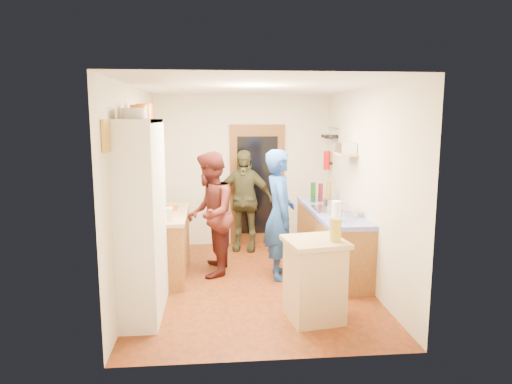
{
  "coord_description": "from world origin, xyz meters",
  "views": [
    {
      "loc": [
        -0.49,
        -5.88,
        2.21
      ],
      "look_at": [
        0.06,
        0.15,
        1.23
      ],
      "focal_mm": 32.0,
      "sensor_mm": 36.0,
      "label": 1
    }
  ],
  "objects": [
    {
      "name": "island_top",
      "position": [
        0.59,
        -1.16,
        0.89
      ],
      "size": [
        0.72,
        0.72,
        0.05
      ],
      "primitive_type": "cube",
      "rotation": [
        0.0,
        0.0,
        0.17
      ],
      "color": "tan",
      "rests_on": "island_base"
    },
    {
      "name": "wall_right",
      "position": [
        1.51,
        0.0,
        1.3
      ],
      "size": [
        0.02,
        4.0,
        2.6
      ],
      "primitive_type": "cube",
      "color": "beige",
      "rests_on": "ground"
    },
    {
      "name": "orange_bowl",
      "position": [
        -1.12,
        0.62,
        0.94
      ],
      "size": [
        0.19,
        0.19,
        0.08
      ],
      "primitive_type": "cylinder",
      "rotation": [
        0.0,
        0.0,
        -0.02
      ],
      "color": "orange",
      "rests_on": "left_counter_top"
    },
    {
      "name": "orange_pot_b",
      "position": [
        -1.3,
        -0.39,
        2.29
      ],
      "size": [
        0.2,
        0.2,
        0.17
      ],
      "primitive_type": "cylinder",
      "color": "orange",
      "rests_on": "hutch_top_shelf"
    },
    {
      "name": "bottle_b",
      "position": [
        1.18,
        1.13,
        1.04
      ],
      "size": [
        0.09,
        0.09,
        0.29
      ],
      "primitive_type": "cylinder",
      "rotation": [
        0.0,
        0.0,
        -0.25
      ],
      "color": "#591419",
      "rests_on": "right_counter_top"
    },
    {
      "name": "left_counter_base",
      "position": [
        -1.2,
        0.45,
        0.42
      ],
      "size": [
        0.6,
        1.4,
        0.85
      ],
      "primitive_type": "cube",
      "color": "olive",
      "rests_on": "ground"
    },
    {
      "name": "bottle_a",
      "position": [
        1.05,
        1.09,
        1.06
      ],
      "size": [
        0.09,
        0.09,
        0.31
      ],
      "primitive_type": "cylinder",
      "rotation": [
        0.0,
        0.0,
        -0.11
      ],
      "color": "#143F14",
      "rests_on": "right_counter_top"
    },
    {
      "name": "wall_back",
      "position": [
        0.0,
        2.01,
        1.3
      ],
      "size": [
        3.0,
        0.02,
        2.6
      ],
      "primitive_type": "cube",
      "color": "beige",
      "rests_on": "ground"
    },
    {
      "name": "orange_pot_a",
      "position": [
        -1.3,
        -0.75,
        2.28
      ],
      "size": [
        0.19,
        0.19,
        0.15
      ],
      "primitive_type": "cylinder",
      "color": "orange",
      "rests_on": "hutch_top_shelf"
    },
    {
      "name": "oil_jar",
      "position": [
        0.78,
        -1.25,
        1.03
      ],
      "size": [
        0.14,
        0.14,
        0.25
      ],
      "primitive_type": "cylinder",
      "rotation": [
        0.0,
        0.0,
        0.17
      ],
      "color": "#AD9E2D",
      "rests_on": "island_top"
    },
    {
      "name": "hutch_body",
      "position": [
        -1.3,
        -0.8,
        1.1
      ],
      "size": [
        0.4,
        1.2,
        2.2
      ],
      "primitive_type": "cube",
      "color": "white",
      "rests_on": "ground"
    },
    {
      "name": "ceiling",
      "position": [
        0.0,
        0.0,
        2.61
      ],
      "size": [
        3.0,
        4.0,
        0.02
      ],
      "primitive_type": "cube",
      "color": "silver",
      "rests_on": "ground"
    },
    {
      "name": "wall_shelf",
      "position": [
        1.37,
        0.45,
        1.7
      ],
      "size": [
        0.26,
        0.42,
        0.03
      ],
      "primitive_type": "cube",
      "color": "tan",
      "rests_on": "wall_right"
    },
    {
      "name": "mixing_bowl",
      "position": [
        1.3,
        -0.02,
        0.95
      ],
      "size": [
        0.3,
        0.3,
        0.11
      ],
      "primitive_type": "cylinder",
      "rotation": [
        0.0,
        0.0,
        0.08
      ],
      "color": "silver",
      "rests_on": "right_counter_top"
    },
    {
      "name": "kettle",
      "position": [
        -1.25,
        0.26,
        1.0
      ],
      "size": [
        0.22,
        0.22,
        0.2
      ],
      "primitive_type": "cylinder",
      "rotation": [
        0.0,
        0.0,
        -0.27
      ],
      "color": "white",
      "rests_on": "left_counter_top"
    },
    {
      "name": "pan_hang_a",
      "position": [
        1.4,
        1.35,
        1.92
      ],
      "size": [
        0.18,
        0.18,
        0.05
      ],
      "primitive_type": "cylinder",
      "color": "black",
      "rests_on": "pan_rail"
    },
    {
      "name": "hutch_top_shelf",
      "position": [
        -1.3,
        -0.8,
        2.18
      ],
      "size": [
        0.4,
        1.14,
        0.04
      ],
      "primitive_type": "cube",
      "color": "white",
      "rests_on": "hutch_body"
    },
    {
      "name": "pan_rail",
      "position": [
        1.46,
        1.52,
        2.05
      ],
      "size": [
        0.02,
        0.65,
        0.02
      ],
      "primitive_type": "cylinder",
      "rotation": [
        1.57,
        0.0,
        0.0
      ],
      "color": "silver",
      "rests_on": "wall_right"
    },
    {
      "name": "paper_towel",
      "position": [
        1.05,
        -0.3,
        1.03
      ],
      "size": [
        0.16,
        0.16,
        0.27
      ],
      "primitive_type": "cylinder",
      "rotation": [
        0.0,
        0.0,
        0.32
      ],
      "color": "white",
      "rests_on": "right_counter_top"
    },
    {
      "name": "person_back",
      "position": [
        -0.0,
        1.61,
        0.85
      ],
      "size": [
        1.06,
        0.65,
        1.69
      ],
      "primitive_type": "imported",
      "rotation": [
        0.0,
        0.0,
        -0.25
      ],
      "color": "#383720",
      "rests_on": "ground"
    },
    {
      "name": "floor",
      "position": [
        0.0,
        0.0,
        -0.01
      ],
      "size": [
        3.0,
        4.0,
        0.02
      ],
      "primitive_type": "cube",
      "color": "maroon",
      "rests_on": "ground"
    },
    {
      "name": "radio",
      "position": [
        1.37,
        0.45,
        1.79
      ],
      "size": [
        0.23,
        0.31,
        0.15
      ],
      "primitive_type": "cube",
      "rotation": [
        0.0,
        0.0,
        0.03
      ],
      "color": "silver",
      "rests_on": "wall_shelf"
    },
    {
      "name": "door_glass",
      "position": [
        0.25,
        1.94,
        1.05
      ],
      "size": [
        0.7,
        0.02,
        1.7
      ],
      "primitive_type": "cube",
      "color": "black",
      "rests_on": "door_frame"
    },
    {
      "name": "hob",
      "position": [
        1.2,
        0.36,
        0.92
      ],
      "size": [
        0.55,
        0.58,
        0.04
      ],
      "primitive_type": "cube",
      "color": "silver",
      "rests_on": "right_counter_top"
    },
    {
      "name": "pot_on_hob",
      "position": [
        1.15,
        0.38,
        1.01
      ],
      "size": [
        0.2,
        0.2,
        0.13
      ],
      "primitive_type": "cylinder",
      "color": "silver",
      "rests_on": "hob"
    },
    {
      "name": "door_frame",
      "position": [
        0.25,
        1.97,
        1.05
      ],
      "size": [
        0.95,
        0.06,
        2.1
      ],
      "primitive_type": "cube",
      "color": "brown",
      "rests_on": "ground"
    },
    {
      "name": "person_hob",
      "position": [
        0.43,
        0.2,
        0.9
      ],
      "size": [
        0.44,
        0.66,
        1.79
      ],
      "primitive_type": "imported",
      "rotation": [
        0.0,
        0.0,
        1.56
      ],
      "color": "#1E479A",
      "rests_on": "ground"
    },
    {
      "name": "chopping_board",
      "position": [
        -1.18,
        0.98,
        0.91
      ],
      "size": [
        0.33,
        0.27,
        0.02
      ],
      "primitive_type": "cube",
      "rotation": [
        0.0,
        0.0,
        0.16
      ],
      "color": "tan",
      "rests_on": "left_counter_top"
    },
    {
      "name": "right_counter_base",
      "position": [
        1.2,
        0.5,
        0.42
      ],
      "size": [
        0.6,
        2.2,
        0.84
      ],
      "primitive_type": "cube",
      "color": "olive",
      "rests_on": "ground"
    },
    {
      "name": "wall_left",
      "position": [
        -1.51,
        0.0,
        1.3
      ],
      "size": [
        0.02,
        4.0,
        2.6
      ],
      "primitive_type": "cube",
      "color": "beige",
      "rests_on": "ground"
    },
    {
      "name": "fire_extinguisher",
      "position": [
        1.41,
        1.7,
        1.5
      ],
      "size": [
        0.11,
        0.11,
        0.32
      ],
      "primitive_type": "cylinder",
      "color": "red",
      "rests_on": "wall_right"
    },
    {
      "name": "plate_stack",
      "position": [
        -1.3,
        -1.06,
        2.26
      ],
      "size": [
        0.27,
        0.27,
        0.11
      ],
      "primitive_type": "cylinder",
      "color": "white",
      "rests_on": "hutch_top_shelf"
    },
    {
      "name": "wall_front",
      "position": [
        0.0,
        -2.01,
        1.3
      ],
      "size": [
        3.0,
        0.02,
        2.6
      ],
      "primitive_type": "cube",
      "color": "beige",
      "rests_on": "ground"
    },
    {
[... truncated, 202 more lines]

